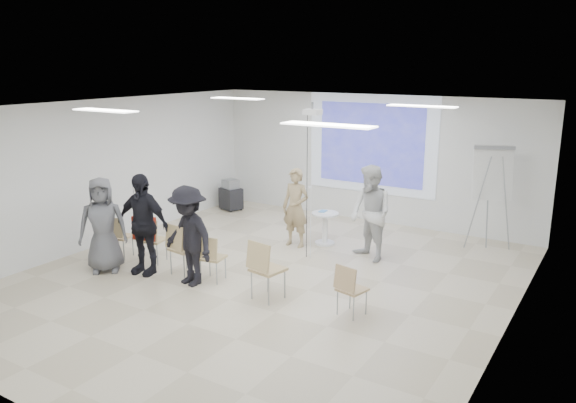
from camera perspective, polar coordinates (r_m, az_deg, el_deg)
The scene contains 30 objects.
floor at distance 9.97m, azimuth -2.44°, elevation -8.22°, with size 8.00×9.00×0.10m, color beige.
ceiling at distance 9.25m, azimuth -2.65°, elevation 9.84°, with size 8.00×9.00×0.10m, color white.
wall_back at distance 13.42m, azimuth 8.48°, elevation 4.34°, with size 8.00×0.10×3.00m, color silver.
wall_left at distance 12.20m, azimuth -18.50°, elevation 2.79°, with size 0.10×9.00×3.00m, color silver.
wall_right at distance 8.02m, azimuth 22.18°, elevation -3.14°, with size 0.10×9.00×3.00m, color silver.
projection_halo at distance 13.31m, azimuth 8.42°, elevation 5.79°, with size 3.20×0.01×2.30m, color silver.
projection_image at distance 13.30m, azimuth 8.39°, elevation 5.78°, with size 2.60×0.01×1.90m, color #3438B3.
pedestal_table at distance 11.73m, azimuth 3.77°, elevation -2.52°, with size 0.62×0.62×0.70m.
player_left at distance 11.46m, azimuth 0.79°, elevation -0.11°, with size 0.67×0.46×1.85m, color tan.
player_right at distance 10.74m, azimuth 8.41°, elevation -0.70°, with size 0.98×0.79×2.04m, color silver.
controller_left at distance 11.52m, azimuth 2.20°, elevation 1.46°, with size 0.04×0.11×0.04m, color white.
controller_right at distance 10.95m, azimuth 8.14°, elevation 1.51°, with size 0.04×0.11×0.04m, color white.
chair_far_left at distance 11.30m, azimuth -16.89°, elevation -3.16°, with size 0.49×0.52×0.85m.
chair_left_mid at distance 10.88m, azimuth -13.72°, elevation -3.52°, with size 0.50×0.52×0.88m.
chair_left_inner at distance 10.14m, azimuth -10.83°, elevation -4.38°, with size 0.51×0.54×0.95m.
chair_center at distance 9.79m, azimuth -7.87°, elevation -5.38°, with size 0.45×0.48×0.83m.
chair_right_inner at distance 8.94m, azimuth -2.43°, elevation -6.51°, with size 0.54×0.57×1.00m.
chair_right_far at distance 8.48m, azimuth 6.25°, elevation -8.54°, with size 0.46×0.48×0.81m.
red_jacket at distance 10.74m, azimuth -14.40°, elevation -2.67°, with size 0.46×0.11×0.44m, color #A12513.
laptop at distance 10.22m, azimuth -10.39°, elevation -4.52°, with size 0.35×0.25×0.03m, color black.
audience_left at distance 10.28m, azimuth -14.62°, elevation -1.51°, with size 1.22×0.73×2.10m, color black.
audience_mid at distance 9.60m, azimuth -10.10°, elevation -2.81°, with size 1.27×0.69×1.96m, color black.
audience_outer at distance 10.60m, azimuth -18.35°, elevation -1.74°, with size 0.95×0.63×1.95m, color slate.
flipchart_easel at distance 11.83m, azimuth 20.07°, elevation 2.61°, with size 0.84×0.68×2.11m.
av_cart at distance 14.52m, azimuth -5.82°, elevation 0.59°, with size 0.64×0.57×0.79m.
ceiling_projector at distance 10.50m, azimuth 2.47°, elevation 8.36°, with size 0.30×0.25×3.00m.
fluor_panel_nw at distance 12.04m, azimuth -5.18°, elevation 10.39°, with size 1.20×0.30×0.02m, color white.
fluor_panel_ne at distance 10.17m, azimuth 13.44°, elevation 9.40°, with size 1.20×0.30×0.02m, color white.
fluor_panel_sw at distance 9.49m, azimuth -18.09°, elevation 8.79°, with size 1.20×0.30×0.02m, color white.
fluor_panel_se at distance 6.95m, azimuth 4.09°, elevation 7.76°, with size 1.20×0.30×0.02m, color white.
Camera 1 is at (5.21, -7.62, 3.73)m, focal length 35.00 mm.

